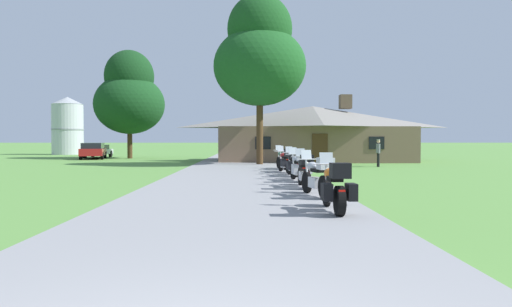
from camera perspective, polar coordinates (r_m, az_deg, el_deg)
name	(u,v)px	position (r m, az deg, el deg)	size (l,w,h in m)	color
ground_plane	(241,173)	(22.91, -1.89, -2.46)	(500.00, 500.00, 0.00)	#56893D
asphalt_driveway	(240,176)	(20.92, -1.98, -2.78)	(6.40, 80.00, 0.06)	gray
motorcycle_orange_nearest_to_camera	(335,188)	(10.33, 9.72, -4.18)	(0.73, 2.08, 1.30)	black
motorcycle_silver_second_in_row	(317,177)	(13.18, 7.57, -2.86)	(0.87, 2.06, 1.30)	black
motorcycle_black_third_in_row	(304,171)	(15.59, 5.96, -2.15)	(0.66, 2.08, 1.30)	black
motorcycle_silver_fourth_in_row	(299,167)	(17.91, 5.34, -1.68)	(0.90, 2.08, 1.30)	black
motorcycle_black_fifth_in_row	(293,164)	(20.37, 4.64, -1.27)	(0.84, 2.08, 1.30)	black
motorcycle_red_sixth_in_row	(286,161)	(22.68, 3.72, -0.97)	(0.99, 2.06, 1.30)	black
motorcycle_green_farthest_in_row	(283,159)	(25.25, 3.34, -0.67)	(0.84, 2.07, 1.30)	black
stone_lodge	(313,133)	(36.65, 7.00, 2.56)	(15.25, 7.96, 5.21)	brown
bystander_gray_shirt_near_lodge	(378,151)	(29.38, 14.87, 0.25)	(0.26, 0.55, 1.69)	black
tree_left_far	(129,96)	(42.99, -15.36, 6.86)	(6.22, 6.22, 9.65)	#422D19
tree_by_lodge_front	(260,56)	(30.86, 0.46, 12.01)	(6.06, 6.06, 11.17)	#422D19
metal_silo_distant	(68,126)	(56.69, -22.25, 3.20)	(3.53, 3.53, 6.54)	#B2B7BC
parked_red_suv_far_left	(93,150)	(42.34, -19.46, 0.40)	(2.80, 4.89, 1.40)	maroon
parked_silver_sedan_far_left	(98,151)	(45.79, -18.96, 0.33)	(2.04, 4.27, 1.20)	#ADAFB7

